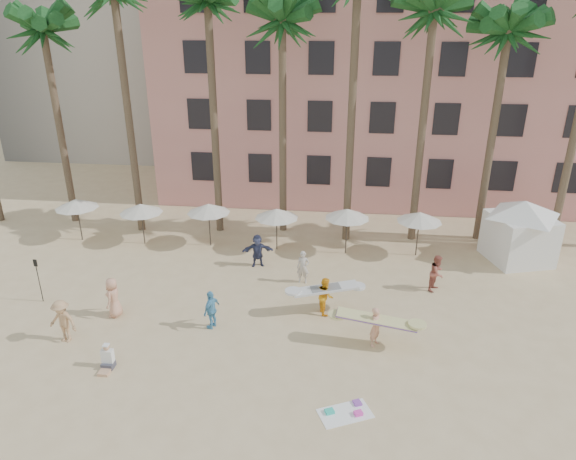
{
  "coord_description": "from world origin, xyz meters",
  "views": [
    {
      "loc": [
        2.74,
        -14.54,
        12.7
      ],
      "look_at": [
        0.4,
        6.0,
        4.0
      ],
      "focal_mm": 32.0,
      "sensor_mm": 36.0,
      "label": 1
    }
  ],
  "objects_px": {
    "pink_hotel": "(405,82)",
    "carrier_yellow": "(376,324)",
    "cabana": "(521,226)",
    "carrier_white": "(325,294)"
  },
  "relations": [
    {
      "from": "pink_hotel",
      "to": "carrier_white",
      "type": "distance_m",
      "value": 21.86
    },
    {
      "from": "pink_hotel",
      "to": "carrier_yellow",
      "type": "relative_size",
      "value": 10.57
    },
    {
      "from": "cabana",
      "to": "carrier_white",
      "type": "relative_size",
      "value": 1.82
    },
    {
      "from": "pink_hotel",
      "to": "carrier_white",
      "type": "relative_size",
      "value": 11.39
    },
    {
      "from": "cabana",
      "to": "carrier_white",
      "type": "distance_m",
      "value": 12.41
    },
    {
      "from": "pink_hotel",
      "to": "carrier_yellow",
      "type": "xyz_separation_m",
      "value": [
        -2.69,
        -22.38,
        -7.01
      ]
    },
    {
      "from": "pink_hotel",
      "to": "carrier_white",
      "type": "height_order",
      "value": "pink_hotel"
    },
    {
      "from": "cabana",
      "to": "carrier_yellow",
      "type": "xyz_separation_m",
      "value": [
        -8.17,
        -9.02,
        -1.08
      ]
    },
    {
      "from": "pink_hotel",
      "to": "cabana",
      "type": "height_order",
      "value": "pink_hotel"
    },
    {
      "from": "pink_hotel",
      "to": "carrier_yellow",
      "type": "distance_m",
      "value": 23.61
    }
  ]
}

